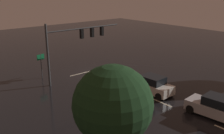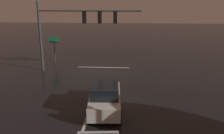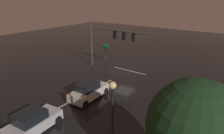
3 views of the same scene
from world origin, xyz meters
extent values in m
plane|color=black|center=(0.00, 0.00, 0.00)|extent=(80.00, 80.00, 0.00)
cylinder|color=#383A3D|center=(5.56, 0.08, 3.14)|extent=(0.22, 0.22, 6.28)
cylinder|color=#383A3D|center=(1.07, 0.08, 5.44)|extent=(9.00, 0.14, 0.14)
cube|color=black|center=(1.52, 0.08, 4.87)|extent=(0.32, 0.36, 1.00)
sphere|color=red|center=(1.52, -0.11, 5.19)|extent=(0.20, 0.20, 0.20)
sphere|color=black|center=(1.52, -0.11, 4.87)|extent=(0.20, 0.20, 0.20)
sphere|color=black|center=(1.52, -0.11, 4.55)|extent=(0.20, 0.20, 0.20)
cube|color=black|center=(0.17, 0.08, 4.87)|extent=(0.32, 0.36, 1.00)
sphere|color=red|center=(0.17, -0.11, 5.19)|extent=(0.20, 0.20, 0.20)
sphere|color=black|center=(0.17, -0.11, 4.87)|extent=(0.20, 0.20, 0.20)
sphere|color=black|center=(0.17, -0.11, 4.55)|extent=(0.20, 0.20, 0.20)
cube|color=black|center=(-1.18, 0.08, 4.87)|extent=(0.32, 0.36, 1.00)
sphere|color=red|center=(-1.18, -0.11, 5.19)|extent=(0.20, 0.20, 0.20)
sphere|color=black|center=(-1.18, -0.11, 4.87)|extent=(0.20, 0.20, 0.20)
sphere|color=black|center=(-1.18, -0.11, 4.55)|extent=(0.20, 0.20, 0.20)
cube|color=beige|center=(0.00, 4.00, 0.00)|extent=(0.16, 2.20, 0.01)
cube|color=beige|center=(0.00, 10.00, 0.00)|extent=(0.16, 2.20, 0.01)
cube|color=beige|center=(0.00, -1.12, 0.00)|extent=(5.00, 0.16, 0.01)
cube|color=silver|center=(-0.95, 7.86, 0.62)|extent=(2.01, 4.38, 0.80)
cube|color=black|center=(-0.96, 8.06, 1.36)|extent=(1.70, 2.18, 0.68)
cylinder|color=black|center=(-0.03, 6.30, 0.34)|extent=(0.25, 0.69, 0.68)
cylinder|color=black|center=(-1.71, 6.22, 0.34)|extent=(0.25, 0.69, 0.68)
cylinder|color=black|center=(-0.19, 9.50, 0.34)|extent=(0.25, 0.69, 0.68)
cylinder|color=black|center=(-1.87, 9.42, 0.34)|extent=(0.25, 0.69, 0.68)
sphere|color=#F9EFC6|center=(-0.19, 5.78, 0.67)|extent=(0.20, 0.20, 0.20)
sphere|color=#F9EFC6|center=(-1.49, 5.71, 0.67)|extent=(0.20, 0.20, 0.20)
cylinder|color=#383A3D|center=(5.16, -2.58, 1.37)|extent=(0.09, 0.09, 2.75)
cube|color=#0F6033|center=(5.16, -2.58, 2.40)|extent=(0.90, 0.21, 0.60)
camera|label=1|loc=(16.24, 22.59, 9.56)|focal=40.65mm
camera|label=2|loc=(-2.18, 21.46, 6.76)|focal=39.11mm
camera|label=3|loc=(-13.56, 21.18, 9.60)|focal=32.98mm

